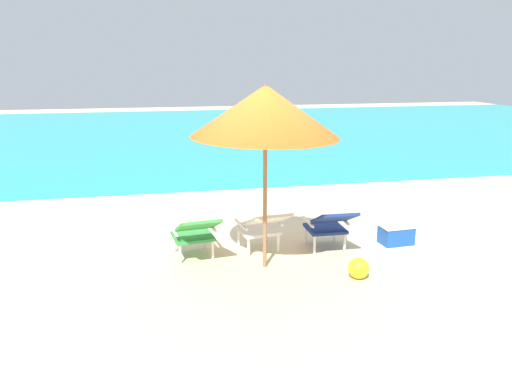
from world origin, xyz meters
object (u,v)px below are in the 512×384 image
object	(u,v)px
beach_ball	(359,268)
cooler_box	(396,233)
lounge_chair_left	(195,232)
beach_umbrella_center	(265,111)
lounge_chair_right	(330,224)
lounge_chair_center	(263,226)

from	to	relation	value
beach_ball	cooler_box	world-z (taller)	cooler_box
lounge_chair_left	cooler_box	xyz separation A→B (m)	(2.91, 0.03, -0.24)
beach_umbrella_center	lounge_chair_right	bearing A→B (deg)	18.89
lounge_chair_left	beach_ball	size ratio (longest dim) A/B	3.62
beach_umbrella_center	beach_ball	size ratio (longest dim) A/B	9.96
beach_umbrella_center	cooler_box	world-z (taller)	beach_umbrella_center
beach_ball	beach_umbrella_center	bearing A→B (deg)	150.15
lounge_chair_center	beach_umbrella_center	world-z (taller)	beach_umbrella_center
lounge_chair_right	beach_ball	distance (m)	0.98
beach_ball	lounge_chair_center	bearing A→B (deg)	132.32
lounge_chair_right	cooler_box	xyz separation A→B (m)	(1.07, 0.10, -0.24)
lounge_chair_right	beach_ball	world-z (taller)	lounge_chair_right
lounge_chair_left	beach_ball	distance (m)	2.16
lounge_chair_center	cooler_box	size ratio (longest dim) A/B	1.92
cooler_box	beach_umbrella_center	bearing A→B (deg)	-168.05
lounge_chair_left	lounge_chair_right	size ratio (longest dim) A/B	1.06
lounge_chair_left	beach_umbrella_center	bearing A→B (deg)	-25.72
lounge_chair_left	cooler_box	size ratio (longest dim) A/B	1.90
lounge_chair_right	beach_umbrella_center	distance (m)	1.92
beach_umbrella_center	beach_ball	world-z (taller)	beach_umbrella_center
lounge_chair_left	lounge_chair_right	distance (m)	1.85
lounge_chair_center	beach_ball	world-z (taller)	lounge_chair_center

